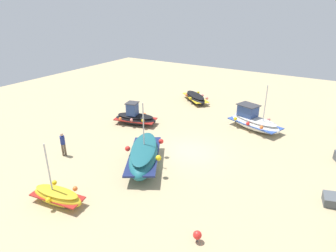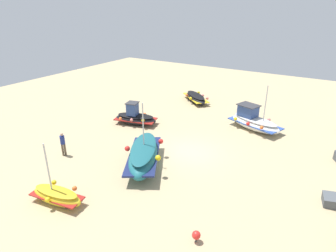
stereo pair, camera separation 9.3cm
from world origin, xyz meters
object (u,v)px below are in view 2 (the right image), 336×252
(fishing_boat_0, at_px, (144,155))
(person_walking, at_px, (63,143))
(fishing_boat_1, at_px, (135,118))
(mooring_buoy_0, at_px, (196,235))
(fishing_boat_2, at_px, (57,196))
(fishing_boat_3, at_px, (196,98))
(fishing_boat_4, at_px, (254,121))

(fishing_boat_0, height_order, person_walking, fishing_boat_0)
(fishing_boat_1, bearing_deg, mooring_buoy_0, 124.37)
(fishing_boat_0, relative_size, fishing_boat_1, 1.41)
(person_walking, relative_size, mooring_buoy_0, 2.98)
(fishing_boat_0, bearing_deg, mooring_buoy_0, 25.56)
(fishing_boat_2, bearing_deg, fishing_boat_3, 86.49)
(fishing_boat_2, bearing_deg, fishing_boat_4, 60.68)
(fishing_boat_0, xyz_separation_m, fishing_boat_4, (-9.90, 4.36, -0.09))
(fishing_boat_1, distance_m, fishing_boat_2, 11.59)
(fishing_boat_3, xyz_separation_m, mooring_buoy_0, (18.25, 9.26, -0.06))
(fishing_boat_1, xyz_separation_m, fishing_boat_4, (-4.46, 9.30, 0.09))
(fishing_boat_2, distance_m, person_walking, 5.54)
(fishing_boat_2, xyz_separation_m, mooring_buoy_0, (-1.46, 7.60, -0.08))
(fishing_boat_1, bearing_deg, person_walking, 70.55)
(fishing_boat_0, bearing_deg, fishing_boat_4, 126.83)
(fishing_boat_4, distance_m, mooring_buoy_0, 14.20)
(fishing_boat_0, bearing_deg, fishing_boat_3, 163.69)
(fishing_boat_1, bearing_deg, fishing_boat_0, 118.03)
(fishing_boat_0, relative_size, person_walking, 3.28)
(fishing_boat_2, relative_size, mooring_buoy_0, 6.05)
(fishing_boat_2, xyz_separation_m, fishing_boat_4, (-15.56, 5.97, 0.23))
(fishing_boat_4, xyz_separation_m, mooring_buoy_0, (14.10, 1.63, -0.31))
(fishing_boat_0, relative_size, mooring_buoy_0, 9.77)
(fishing_boat_1, xyz_separation_m, fishing_boat_3, (-8.61, 1.67, -0.16))
(fishing_boat_3, bearing_deg, person_walking, -57.41)
(fishing_boat_1, bearing_deg, fishing_boat_4, -168.63)
(person_walking, distance_m, mooring_buoy_0, 11.85)
(fishing_boat_4, distance_m, person_walking, 15.43)
(fishing_boat_0, distance_m, fishing_boat_2, 5.89)
(fishing_boat_0, xyz_separation_m, person_walking, (1.86, -5.62, 0.23))
(person_walking, bearing_deg, fishing_boat_2, 172.95)
(fishing_boat_1, xyz_separation_m, person_walking, (7.31, -0.67, 0.41))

